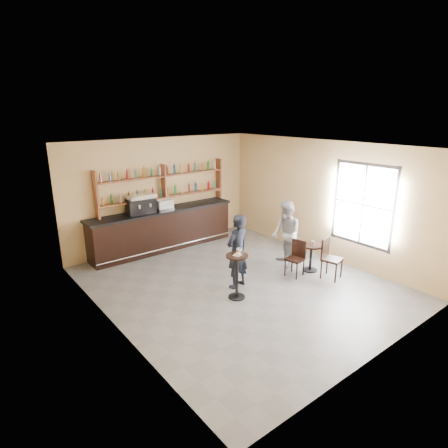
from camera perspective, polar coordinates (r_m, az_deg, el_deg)
floor at (r=8.97m, az=2.18°, el=-9.08°), size 7.00×7.00×0.00m
ceiling at (r=8.09m, az=2.44°, el=11.72°), size 7.00×7.00×0.00m
wall_back at (r=11.21m, az=-9.40°, el=4.71°), size 7.00×0.00×7.00m
wall_front at (r=6.31m, az=23.47°, el=-6.30°), size 7.00×0.00×7.00m
wall_left at (r=6.93m, az=-17.01°, el=-3.55°), size 0.00×7.00×7.00m
wall_right at (r=10.53m, az=14.87°, el=3.58°), size 0.00×7.00×7.00m
window_pane at (r=9.85m, az=20.42°, el=2.76°), size 0.00×2.00×2.00m
window_frame at (r=9.85m, az=20.40°, el=2.76°), size 0.04×1.70×2.10m
shelf_unit at (r=11.05m, az=-9.13°, el=5.67°), size 4.00×0.26×1.40m
liquor_bottles at (r=11.02m, az=-9.17°, el=6.54°), size 3.68×0.10×1.00m
bar_counter at (r=11.06m, az=-9.26°, el=-0.81°), size 4.43×0.86×1.20m
espresso_machine at (r=10.55m, az=-12.55°, el=3.02°), size 0.81×0.59×0.54m
pastry_case at (r=10.89m, az=-9.17°, el=2.97°), size 0.52×0.44×0.28m
pedestal_table at (r=8.15m, az=1.97°, el=-8.01°), size 0.57×0.57×1.00m
napkin at (r=7.95m, az=2.01°, el=-4.75°), size 0.19×0.19×0.00m
donut at (r=7.94m, az=2.11°, el=-4.60°), size 0.16×0.16×0.04m
cup_pedestal at (r=8.09m, az=2.32°, el=-4.02°), size 0.14×0.14×0.09m
man_main at (r=8.50m, az=2.03°, el=-4.21°), size 0.70×0.52×1.74m
cafe_table at (r=9.77m, az=13.08°, el=-5.02°), size 0.68×0.68×0.70m
cup_cafe at (r=9.67m, az=13.42°, el=-2.78°), size 0.11×0.11×0.08m
chair_west at (r=9.37m, az=10.74°, el=-5.22°), size 0.45×0.45×0.89m
chair_south at (r=9.43m, az=16.16°, el=-5.14°), size 0.53×0.53×1.00m
patron_second at (r=9.77m, az=9.38°, el=-1.57°), size 0.95×1.04×1.74m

